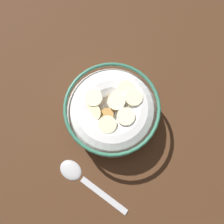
% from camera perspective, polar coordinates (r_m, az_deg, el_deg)
% --- Properties ---
extents(ground_plane, '(0.91, 0.91, 0.02)m').
position_cam_1_polar(ground_plane, '(0.42, 0.00, -1.31)').
color(ground_plane, '#472B19').
extents(cereal_bowl, '(0.16, 0.16, 0.07)m').
position_cam_1_polar(cereal_bowl, '(0.38, -0.02, 0.19)').
color(cereal_bowl, white).
rests_on(cereal_bowl, ground_plane).
extents(spoon, '(0.03, 0.14, 0.01)m').
position_cam_1_polar(spoon, '(0.40, -8.38, -16.49)').
color(spoon, '#B7B7BC').
rests_on(spoon, ground_plane).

